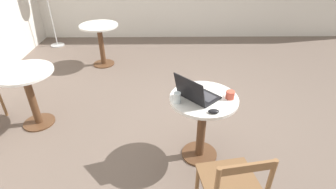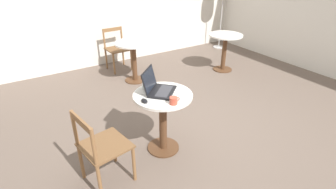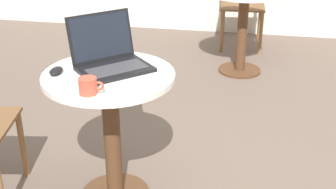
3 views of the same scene
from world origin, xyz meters
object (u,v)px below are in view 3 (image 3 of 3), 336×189
Objects in this scene: mug at (88,86)px; mouse at (56,71)px; drinking_glass at (108,46)px; chair_far_back at (243,5)px; cafe_table_far at (243,14)px; laptop at (110,58)px; cafe_table_near at (111,111)px.

mouse is at bearing 140.80° from mug.
drinking_glass is (0.18, 0.32, 0.04)m from mouse.
chair_far_back is 7.06× the size of mug.
cafe_table_far is 1.60× the size of laptop.
drinking_glass reaches higher than mug.
cafe_table_far is 0.90× the size of chair_far_back.
mug is 1.15× the size of drinking_glass.
cafe_table_far is at bearing 74.82° from mug.
mouse reaches higher than cafe_table_near.
mug reaches higher than mouse.
laptop is 0.20m from drinking_glass.
cafe_table_near is 1.60× the size of laptop.
cafe_table_near is 1.00× the size of cafe_table_far.
drinking_glass is (-0.07, 0.51, 0.01)m from mug.
laptop reaches higher than mug.
mouse is at bearing -152.03° from laptop.
mug is at bearing -90.76° from laptop.
laptop is 4.54× the size of drinking_glass.
drinking_glass is at bearing -111.17° from cafe_table_far.
mug is (0.24, -0.20, 0.02)m from mouse.
cafe_table_far is 6.34× the size of mug.
chair_far_back is (0.57, 2.77, -0.11)m from cafe_table_near.
mouse is (-0.83, -2.82, 0.33)m from chair_far_back.
mouse is (-0.26, -0.05, 0.23)m from cafe_table_near.
mug is at bearing -39.20° from mouse.
chair_far_back is at bearing 79.01° from mug.
chair_far_back is (-0.03, 0.74, -0.11)m from cafe_table_far.
cafe_table_far is at bearing 73.48° from cafe_table_near.
laptop is at bearing -69.39° from drinking_glass.
drinking_glass is (-0.68, -1.77, 0.26)m from cafe_table_far.
laptop is at bearing 89.24° from mug.
mug reaches higher than cafe_table_near.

